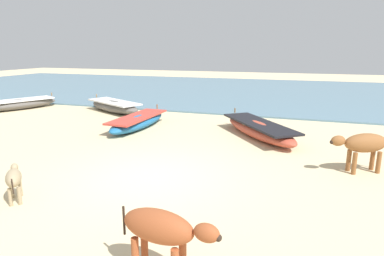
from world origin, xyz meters
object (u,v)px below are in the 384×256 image
at_px(fishing_boat_0, 18,104).
at_px(calf_far_dun, 14,178).
at_px(fishing_boat_2, 114,106).
at_px(cow_second_adult_brown, 364,145).
at_px(fishing_boat_4, 138,121).
at_px(fishing_boat_3, 259,129).
at_px(cow_adult_rust, 162,230).

distance_m(fishing_boat_0, calf_far_dun, 12.47).
relative_size(fishing_boat_2, cow_second_adult_brown, 2.57).
height_order(fishing_boat_4, cow_second_adult_brown, cow_second_adult_brown).
distance_m(fishing_boat_0, fishing_boat_3, 13.32).
height_order(fishing_boat_3, calf_far_dun, fishing_boat_3).
xyz_separation_m(fishing_boat_0, calf_far_dun, (8.91, -8.73, 0.21)).
bearing_deg(cow_second_adult_brown, fishing_boat_4, -43.57).
distance_m(fishing_boat_2, cow_second_adult_brown, 12.22).
distance_m(fishing_boat_4, calf_far_dun, 6.93).
bearing_deg(calf_far_dun, cow_adult_rust, -150.60).
distance_m(fishing_boat_0, fishing_boat_2, 5.48).
distance_m(fishing_boat_0, cow_adult_rust, 16.32).
bearing_deg(fishing_boat_2, fishing_boat_4, 162.30).
distance_m(fishing_boat_0, fishing_boat_4, 8.47).
xyz_separation_m(fishing_boat_0, cow_second_adult_brown, (16.29, -4.45, 0.47)).
bearing_deg(fishing_boat_3, cow_adult_rust, 140.65).
xyz_separation_m(cow_adult_rust, cow_second_adult_brown, (3.38, 5.51, 0.04)).
relative_size(cow_adult_rust, calf_far_dun, 1.71).
distance_m(fishing_boat_0, cow_second_adult_brown, 16.90).
height_order(cow_adult_rust, cow_second_adult_brown, cow_second_adult_brown).
xyz_separation_m(fishing_boat_3, calf_far_dun, (-4.31, -7.07, 0.21)).
relative_size(fishing_boat_2, fishing_boat_3, 0.95).
height_order(fishing_boat_2, cow_second_adult_brown, cow_second_adult_brown).
distance_m(fishing_boat_2, fishing_boat_3, 8.28).
bearing_deg(fishing_boat_0, fishing_boat_3, -72.29).
relative_size(calf_far_dun, cow_second_adult_brown, 0.58).
bearing_deg(calf_far_dun, fishing_boat_0, 1.96).
bearing_deg(calf_far_dun, fishing_boat_3, -74.96).
distance_m(cow_adult_rust, calf_far_dun, 4.20).
xyz_separation_m(fishing_boat_4, cow_second_adult_brown, (8.03, -2.62, 0.48)).
relative_size(fishing_boat_2, cow_adult_rust, 2.57).
bearing_deg(fishing_boat_4, cow_adult_rust, -148.21).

